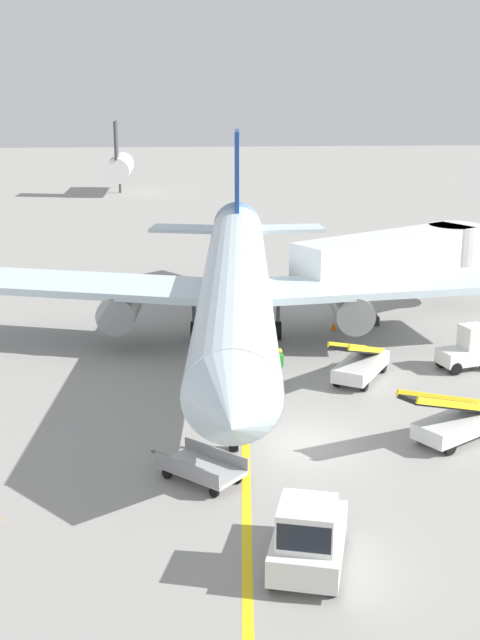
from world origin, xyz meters
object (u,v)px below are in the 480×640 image
pushback_tug (308,536)px  safety_cone_wingtip_left (247,393)px  airliner (236,282)px  ground_crew_marshaller (279,365)px  baggage_tug_near_wing (467,350)px  safety_cone_nose_left (333,326)px  belt_loader_forward_hold (457,421)px  belt_loader_aft_hold (360,363)px  baggage_cart_loaded (201,468)px  jet_bridge (404,255)px

pushback_tug → safety_cone_wingtip_left: 12.76m
airliner → ground_crew_marshaller: 6.17m
baggage_tug_near_wing → safety_cone_nose_left: 8.40m
belt_loader_forward_hold → belt_loader_aft_hold: (-2.26, 6.66, 0.00)m
safety_cone_wingtip_left → baggage_cart_loaded: bearing=-106.2°
belt_loader_forward_hold → belt_loader_aft_hold: same height
pushback_tug → ground_crew_marshaller: (0.89, 14.26, -0.08)m
belt_loader_aft_hold → ground_crew_marshaller: 3.75m
belt_loader_forward_hold → safety_cone_wingtip_left: (-7.54, 4.76, -0.56)m
baggage_tug_near_wing → belt_loader_aft_hold: belt_loader_aft_hold is taller
airliner → belt_loader_forward_hold: airliner is taller
pushback_tug → safety_cone_wingtip_left: bearing=93.0°
baggage_tug_near_wing → ground_crew_marshaller: (-9.06, -1.49, -0.02)m
baggage_tug_near_wing → belt_loader_forward_hold: size_ratio=0.55×
airliner → belt_loader_forward_hold: (7.56, -11.72, -2.64)m
ground_crew_marshaller → safety_cone_nose_left: ground_crew_marshaller is taller
pushback_tug → jet_bridge: bearing=69.7°
belt_loader_aft_hold → baggage_cart_loaded: bearing=-128.7°
baggage_cart_loaded → ground_crew_marshaller: bearing=67.5°
jet_bridge → belt_loader_forward_hold: size_ratio=2.52×
belt_loader_forward_hold → baggage_cart_loaded: belt_loader_forward_hold is taller
airliner → belt_loader_forward_hold: size_ratio=7.26×
pushback_tug → belt_loader_aft_hold: (4.62, 14.62, -0.22)m
airliner → ground_crew_marshaller: bearing=-73.8°
pushback_tug → ground_crew_marshaller: pushback_tug is taller
jet_bridge → baggage_tug_near_wing: jet_bridge is taller
ground_crew_marshaller → belt_loader_aft_hold: bearing=5.4°
pushback_tug → baggage_tug_near_wing: size_ratio=1.49×
belt_loader_forward_hold → safety_cone_nose_left: size_ratio=11.06×
belt_loader_aft_hold → baggage_cart_loaded: belt_loader_aft_hold is taller
ground_crew_marshaller → safety_cone_wingtip_left: 2.30m
belt_loader_forward_hold → safety_cone_nose_left: bearing=98.0°
airliner → belt_loader_aft_hold: airliner is taller
jet_bridge → baggage_cart_loaded: 23.44m
pushback_tug → belt_loader_aft_hold: 15.33m
jet_bridge → belt_loader_forward_hold: (-2.43, -17.25, -2.77)m
jet_bridge → baggage_cart_loaded: (-12.11, -19.83, -3.07)m
pushback_tug → baggage_tug_near_wing: 18.63m
airliner → jet_bridge: bearing=28.9°
pushback_tug → safety_cone_nose_left: (4.84, 22.38, -0.77)m
baggage_cart_loaded → ground_crew_marshaller: size_ratio=1.96×
jet_bridge → pushback_tug: bearing=-110.3°
safety_cone_nose_left → safety_cone_wingtip_left: size_ratio=1.00×
baggage_tug_near_wing → baggage_cart_loaded: (-12.75, -10.38, -0.46)m
baggage_tug_near_wing → safety_cone_wingtip_left: size_ratio=6.07×
baggage_cart_loaded → belt_loader_aft_hold: bearing=51.3°
baggage_tug_near_wing → belt_loader_forward_hold: (-3.07, -7.80, -0.15)m
jet_bridge → belt_loader_forward_hold: bearing=-98.0°
belt_loader_forward_hold → safety_cone_wingtip_left: size_ratio=11.06×
baggage_cart_loaded → safety_cone_nose_left: baggage_cart_loaded is taller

